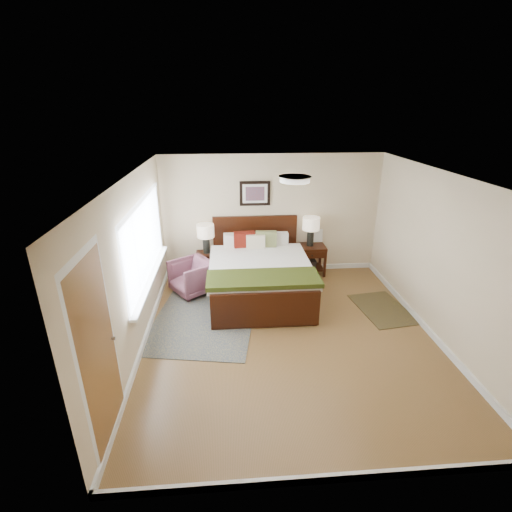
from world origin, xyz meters
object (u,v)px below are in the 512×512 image
object	(u,v)px
nightstand_left	(207,259)
lamp_right	(311,226)
nightstand_right	(309,257)
rug_persian	(205,317)
lamp_left	(206,233)
armchair	(192,277)
bed	(259,268)

from	to	relation	value
nightstand_left	lamp_right	world-z (taller)	lamp_right
nightstand_right	rug_persian	world-z (taller)	nightstand_right
lamp_left	rug_persian	world-z (taller)	lamp_left
armchair	nightstand_right	bearing A→B (deg)	70.70
nightstand_left	lamp_right	distance (m)	2.26
lamp_right	rug_persian	world-z (taller)	lamp_right
armchair	lamp_right	bearing A→B (deg)	70.99
bed	nightstand_right	distance (m)	1.46
nightstand_left	rug_persian	size ratio (longest dim) A/B	0.23
lamp_left	rug_persian	xyz separation A→B (m)	(0.02, -1.64, -0.96)
bed	lamp_right	size ratio (longest dim) A/B	3.75
bed	nightstand_left	world-z (taller)	bed
armchair	rug_persian	xyz separation A→B (m)	(0.27, -0.94, -0.32)
rug_persian	armchair	bearing A→B (deg)	115.62
lamp_left	lamp_right	size ratio (longest dim) A/B	1.00
rug_persian	lamp_left	bearing A→B (deg)	100.07
nightstand_right	armchair	world-z (taller)	armchair
nightstand_right	rug_persian	bearing A→B (deg)	-142.77
bed	lamp_left	bearing A→B (deg)	138.61
bed	rug_persian	distance (m)	1.37
bed	lamp_left	world-z (taller)	bed
rug_persian	bed	bearing A→B (deg)	46.13
lamp_right	rug_persian	xyz separation A→B (m)	(-2.14, -1.64, -1.06)
bed	lamp_right	world-z (taller)	bed
nightstand_right	lamp_right	bearing A→B (deg)	90.00
nightstand_right	lamp_right	distance (m)	0.68
lamp_right	nightstand_right	bearing A→B (deg)	-90.00
nightstand_left	nightstand_right	xyz separation A→B (m)	(2.16, 0.01, -0.03)
lamp_left	bed	bearing A→B (deg)	-41.39
nightstand_left	rug_persian	world-z (taller)	nightstand_left
lamp_left	nightstand_left	bearing A→B (deg)	-90.00
nightstand_left	armchair	bearing A→B (deg)	-110.55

